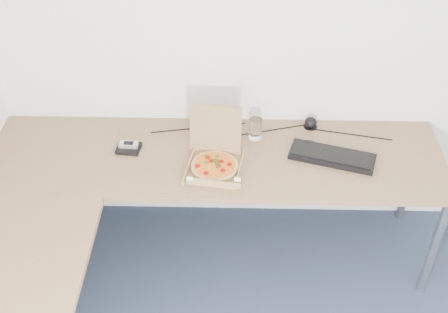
{
  "coord_description": "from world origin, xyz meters",
  "views": [
    {
      "loc": [
        -0.39,
        -1.09,
        2.73
      ],
      "look_at": [
        -0.45,
        1.28,
        0.82
      ],
      "focal_mm": 46.87,
      "sensor_mm": 36.0,
      "label": 1
    }
  ],
  "objects_px": {
    "keyboard": "(332,157)",
    "pizza_box": "(215,162)",
    "desk": "(147,213)",
    "wallet": "(129,148)",
    "drinking_glass": "(255,128)"
  },
  "relations": [
    {
      "from": "pizza_box",
      "to": "keyboard",
      "type": "xyz_separation_m",
      "value": [
        0.63,
        0.09,
        -0.02
      ]
    },
    {
      "from": "pizza_box",
      "to": "wallet",
      "type": "height_order",
      "value": "pizza_box"
    },
    {
      "from": "desk",
      "to": "wallet",
      "type": "bearing_deg",
      "value": 108.76
    },
    {
      "from": "pizza_box",
      "to": "drinking_glass",
      "type": "xyz_separation_m",
      "value": [
        0.22,
        0.27,
        0.03
      ]
    },
    {
      "from": "drinking_glass",
      "to": "keyboard",
      "type": "xyz_separation_m",
      "value": [
        0.42,
        -0.18,
        -0.05
      ]
    },
    {
      "from": "desk",
      "to": "drinking_glass",
      "type": "bearing_deg",
      "value": 47.63
    },
    {
      "from": "desk",
      "to": "pizza_box",
      "type": "distance_m",
      "value": 0.46
    },
    {
      "from": "drinking_glass",
      "to": "wallet",
      "type": "bearing_deg",
      "value": -169.39
    },
    {
      "from": "wallet",
      "to": "drinking_glass",
      "type": "bearing_deg",
      "value": 17.34
    },
    {
      "from": "keyboard",
      "to": "wallet",
      "type": "xyz_separation_m",
      "value": [
        -1.12,
        0.05,
        -0.0
      ]
    },
    {
      "from": "drinking_glass",
      "to": "pizza_box",
      "type": "bearing_deg",
      "value": -128.86
    },
    {
      "from": "keyboard",
      "to": "pizza_box",
      "type": "bearing_deg",
      "value": -154.88
    },
    {
      "from": "pizza_box",
      "to": "keyboard",
      "type": "relative_size",
      "value": 0.71
    },
    {
      "from": "drinking_glass",
      "to": "wallet",
      "type": "height_order",
      "value": "drinking_glass"
    },
    {
      "from": "drinking_glass",
      "to": "wallet",
      "type": "xyz_separation_m",
      "value": [
        -0.7,
        -0.13,
        -0.05
      ]
    }
  ]
}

